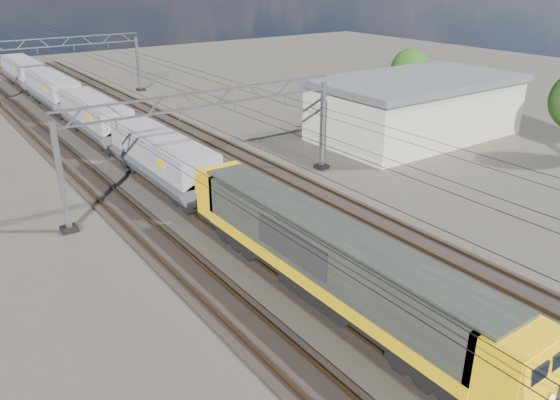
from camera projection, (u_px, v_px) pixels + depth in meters
ground at (244, 215)px, 33.92m from camera, size 160.00×160.00×0.00m
track_outer_west at (153, 240)px, 30.70m from camera, size 2.60×140.00×0.30m
track_loco at (216, 222)px, 32.83m from camera, size 2.60×140.00×0.30m
track_inner_east at (270, 207)px, 34.96m from camera, size 2.60×140.00×0.30m
track_outer_east at (319, 193)px, 37.09m from camera, size 2.60×140.00×0.30m
catenary_gantry_mid at (210, 140)px, 35.41m from camera, size 19.90×0.90×7.11m
catenary_gantry_far at (59, 66)px, 62.46m from camera, size 19.90×0.90×7.11m
overhead_wires at (181, 101)px, 37.70m from camera, size 12.03×140.00×0.53m
locomotive at (328, 258)px, 24.15m from camera, size 2.76×21.10×3.62m
hopper_wagon_lead at (162, 157)px, 37.48m from camera, size 3.38×13.00×3.25m
hopper_wagon_mid at (95, 116)px, 48.15m from camera, size 3.38×13.00×3.25m
hopper_wagon_third at (53, 89)px, 58.82m from camera, size 3.38×13.00×3.25m
hopper_wagon_fourth at (23, 71)px, 69.49m from camera, size 3.38×13.00×3.25m
industrial_shed at (416, 107)px, 49.10m from camera, size 18.60×10.60×5.40m
tree_far at (414, 70)px, 58.86m from camera, size 4.88×4.48×6.43m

